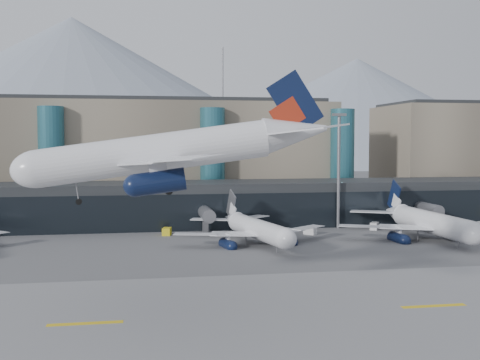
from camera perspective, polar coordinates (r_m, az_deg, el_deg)
name	(u,v)px	position (r m, az deg, el deg)	size (l,w,h in m)	color
ground	(244,283)	(83.46, 0.43, -9.79)	(900.00, 900.00, 0.00)	#515154
runway_strip	(268,314)	(69.24, 2.69, -12.62)	(400.00, 40.00, 0.04)	slate
runway_markings	(268,314)	(69.24, 2.69, -12.59)	(128.00, 1.00, 0.02)	gold
concourse	(200,204)	(139.10, -3.82, -2.28)	(170.00, 27.00, 10.00)	black
terminal_main	(97,156)	(170.23, -13.39, 2.26)	(130.00, 30.00, 31.00)	gray
teal_towers	(134,163)	(153.96, -10.02, 1.63)	(116.40, 19.40, 46.00)	#27616F
mountain_ridge	(176,106)	(461.61, -6.08, 6.96)	(910.00, 400.00, 110.00)	gray
lightmast_mid	(339,164)	(135.46, 9.34, 1.53)	(3.00, 1.20, 25.60)	slate
hero_jet	(186,140)	(69.63, -5.17, 3.77)	(37.23, 38.15, 12.29)	silver
jet_parked_mid	(252,222)	(115.30, 1.15, -4.00)	(32.16, 32.81, 10.57)	silver
jet_parked_right	(423,215)	(126.93, 17.00, -3.16)	(38.04, 36.92, 12.25)	silver
veh_b	(167,231)	(125.77, -6.95, -4.87)	(2.66, 1.64, 1.54)	gold
veh_d	(374,226)	(135.78, 12.63, -4.28)	(2.79, 1.50, 1.60)	silver
veh_g	(310,231)	(126.56, 6.65, -4.84)	(2.45, 1.43, 1.43)	silver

